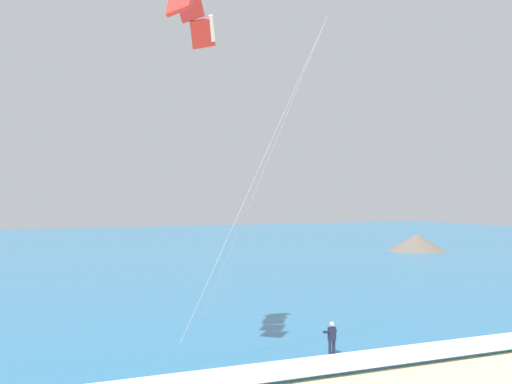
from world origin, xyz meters
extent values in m
cube|color=teal|center=(0.00, 70.42, 0.10)|extent=(200.00, 120.00, 0.20)
cube|color=white|center=(0.00, 11.42, 0.22)|extent=(200.00, 2.54, 0.04)
ellipsoid|color=#239EC6|center=(0.49, 12.76, 0.03)|extent=(0.46, 1.41, 0.05)
cube|color=black|center=(0.49, 13.01, 0.07)|extent=(0.16, 0.06, 0.04)
cube|color=black|center=(0.49, 12.51, 0.07)|extent=(0.16, 0.06, 0.04)
cylinder|color=#191E38|center=(0.39, 12.76, 0.42)|extent=(0.14, 0.14, 0.84)
cylinder|color=#191E38|center=(0.59, 12.76, 0.42)|extent=(0.14, 0.14, 0.84)
cube|color=#191E38|center=(0.49, 12.76, 1.14)|extent=(0.34, 0.21, 0.60)
sphere|color=beige|center=(0.49, 12.76, 1.58)|extent=(0.22, 0.22, 0.22)
cylinder|color=#191E38|center=(0.32, 12.92, 1.19)|extent=(0.10, 0.51, 0.22)
cylinder|color=#191E38|center=(0.68, 12.92, 1.19)|extent=(0.10, 0.51, 0.22)
cylinder|color=black|center=(0.50, 13.14, 1.19)|extent=(0.55, 0.04, 0.04)
cube|color=#3F3F42|center=(0.50, 12.88, 0.92)|extent=(0.12, 0.08, 0.10)
cube|color=red|center=(-3.81, 18.22, 15.64)|extent=(1.53, 1.09, 1.53)
cube|color=white|center=(-3.40, 17.99, 15.89)|extent=(0.57, 0.83, 1.23)
cube|color=red|center=(-4.71, 17.39, 16.59)|extent=(1.69, 1.57, 1.21)
cube|color=white|center=(-4.30, 17.16, 16.84)|extent=(0.77, 1.19, 0.80)
cube|color=red|center=(-6.41, 13.57, 15.64)|extent=(1.30, 1.65, 1.53)
cylinder|color=#B2B2B7|center=(-1.66, 15.68, 8.42)|extent=(4.32, 5.11, 14.45)
cylinder|color=#B2B2B7|center=(-2.96, 13.35, 8.42)|extent=(6.92, 0.45, 14.45)
cone|color=#665B51|center=(37.88, 53.60, 1.21)|extent=(8.29, 8.29, 2.42)
cone|color=#56514C|center=(38.61, 54.93, 1.14)|extent=(5.10, 5.10, 2.29)
camera|label=1|loc=(-14.05, -11.42, 7.41)|focal=43.33mm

